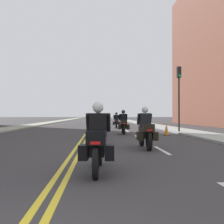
{
  "coord_description": "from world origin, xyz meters",
  "views": [
    {
      "loc": [
        0.78,
        -1.89,
        1.31
      ],
      "look_at": [
        1.84,
        18.96,
        1.55
      ],
      "focal_mm": 42.95,
      "sensor_mm": 36.0,
      "label": 1
    }
  ],
  "objects_px": {
    "motorcycle_0": "(98,143)",
    "traffic_light_near": "(179,88)",
    "motorcycle_4": "(99,123)",
    "motorcycle_2": "(98,127)",
    "motorcycle_1": "(146,131)",
    "motorcycle_5": "(116,122)",
    "motorcycle_3": "(123,124)",
    "traffic_cone_1": "(166,129)"
  },
  "relations": [
    {
      "from": "motorcycle_5",
      "to": "motorcycle_4",
      "type": "bearing_deg",
      "value": -108.8
    },
    {
      "from": "motorcycle_4",
      "to": "traffic_cone_1",
      "type": "bearing_deg",
      "value": -46.53
    },
    {
      "from": "motorcycle_0",
      "to": "motorcycle_5",
      "type": "xyz_separation_m",
      "value": [
        1.82,
        20.73,
        -0.02
      ]
    },
    {
      "from": "motorcycle_2",
      "to": "traffic_cone_1",
      "type": "xyz_separation_m",
      "value": [
        4.41,
        2.43,
        -0.29
      ]
    },
    {
      "from": "traffic_cone_1",
      "to": "traffic_light_near",
      "type": "height_order",
      "value": "traffic_light_near"
    },
    {
      "from": "motorcycle_4",
      "to": "traffic_light_near",
      "type": "xyz_separation_m",
      "value": [
        5.86,
        -2.88,
        2.67
      ]
    },
    {
      "from": "motorcycle_3",
      "to": "motorcycle_5",
      "type": "distance_m",
      "value": 8.55
    },
    {
      "from": "motorcycle_0",
      "to": "traffic_cone_1",
      "type": "relative_size",
      "value": 2.88
    },
    {
      "from": "motorcycle_1",
      "to": "traffic_cone_1",
      "type": "height_order",
      "value": "motorcycle_1"
    },
    {
      "from": "motorcycle_3",
      "to": "motorcycle_4",
      "type": "xyz_separation_m",
      "value": [
        -1.68,
        3.87,
        -0.03
      ]
    },
    {
      "from": "traffic_light_near",
      "to": "motorcycle_0",
      "type": "bearing_deg",
      "value": -114.17
    },
    {
      "from": "motorcycle_1",
      "to": "motorcycle_5",
      "type": "height_order",
      "value": "motorcycle_1"
    },
    {
      "from": "motorcycle_0",
      "to": "motorcycle_1",
      "type": "distance_m",
      "value": 4.61
    },
    {
      "from": "motorcycle_5",
      "to": "traffic_light_near",
      "type": "distance_m",
      "value": 9.0
    },
    {
      "from": "motorcycle_3",
      "to": "motorcycle_4",
      "type": "height_order",
      "value": "motorcycle_3"
    },
    {
      "from": "motorcycle_0",
      "to": "motorcycle_2",
      "type": "distance_m",
      "value": 8.54
    },
    {
      "from": "motorcycle_3",
      "to": "motorcycle_2",
      "type": "bearing_deg",
      "value": -113.79
    },
    {
      "from": "motorcycle_0",
      "to": "motorcycle_3",
      "type": "relative_size",
      "value": 0.96
    },
    {
      "from": "motorcycle_2",
      "to": "traffic_cone_1",
      "type": "distance_m",
      "value": 5.04
    },
    {
      "from": "motorcycle_1",
      "to": "traffic_light_near",
      "type": "xyz_separation_m",
      "value": [
        4.06,
        8.95,
        2.65
      ]
    },
    {
      "from": "motorcycle_4",
      "to": "motorcycle_5",
      "type": "xyz_separation_m",
      "value": [
        1.77,
        4.68,
        -0.0
      ]
    },
    {
      "from": "motorcycle_4",
      "to": "motorcycle_2",
      "type": "bearing_deg",
      "value": -87.51
    },
    {
      "from": "motorcycle_0",
      "to": "traffic_light_near",
      "type": "relative_size",
      "value": 0.45
    },
    {
      "from": "traffic_cone_1",
      "to": "motorcycle_2",
      "type": "bearing_deg",
      "value": -151.17
    },
    {
      "from": "motorcycle_0",
      "to": "motorcycle_2",
      "type": "xyz_separation_m",
      "value": [
        -0.0,
        8.54,
        0.0
      ]
    },
    {
      "from": "motorcycle_3",
      "to": "traffic_light_near",
      "type": "relative_size",
      "value": 0.47
    },
    {
      "from": "motorcycle_3",
      "to": "traffic_light_near",
      "type": "xyz_separation_m",
      "value": [
        4.18,
        0.99,
        2.65
      ]
    },
    {
      "from": "motorcycle_1",
      "to": "motorcycle_5",
      "type": "xyz_separation_m",
      "value": [
        -0.03,
        16.51,
        -0.03
      ]
    },
    {
      "from": "motorcycle_1",
      "to": "traffic_light_near",
      "type": "distance_m",
      "value": 10.18
    },
    {
      "from": "motorcycle_3",
      "to": "traffic_cone_1",
      "type": "distance_m",
      "value": 2.95
    },
    {
      "from": "motorcycle_1",
      "to": "motorcycle_2",
      "type": "distance_m",
      "value": 4.7
    },
    {
      "from": "motorcycle_3",
      "to": "traffic_light_near",
      "type": "height_order",
      "value": "traffic_light_near"
    },
    {
      "from": "motorcycle_3",
      "to": "motorcycle_5",
      "type": "relative_size",
      "value": 1.1
    },
    {
      "from": "motorcycle_3",
      "to": "motorcycle_5",
      "type": "bearing_deg",
      "value": 91.1
    },
    {
      "from": "motorcycle_5",
      "to": "traffic_light_near",
      "type": "relative_size",
      "value": 0.43
    },
    {
      "from": "motorcycle_1",
      "to": "traffic_light_near",
      "type": "bearing_deg",
      "value": 64.42
    },
    {
      "from": "traffic_light_near",
      "to": "motorcycle_4",
      "type": "bearing_deg",
      "value": 153.81
    },
    {
      "from": "traffic_cone_1",
      "to": "traffic_light_near",
      "type": "relative_size",
      "value": 0.16
    },
    {
      "from": "motorcycle_5",
      "to": "motorcycle_2",
      "type": "bearing_deg",
      "value": -96.64
    },
    {
      "from": "traffic_cone_1",
      "to": "motorcycle_3",
      "type": "bearing_deg",
      "value": 155.53
    },
    {
      "from": "motorcycle_2",
      "to": "motorcycle_1",
      "type": "bearing_deg",
      "value": -68.21
    },
    {
      "from": "motorcycle_2",
      "to": "motorcycle_5",
      "type": "xyz_separation_m",
      "value": [
        1.83,
        12.2,
        -0.02
      ]
    }
  ]
}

